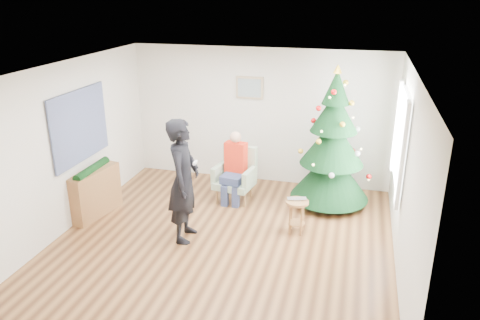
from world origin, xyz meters
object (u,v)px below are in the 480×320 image
(stool, at_px, (296,216))
(armchair, at_px, (236,181))
(console, at_px, (95,193))
(christmas_tree, at_px, (332,144))
(standing_man, at_px, (184,181))

(stool, relative_size, armchair, 0.56)
(console, bearing_deg, armchair, 39.62)
(stool, bearing_deg, christmas_tree, 70.87)
(armchair, bearing_deg, console, -141.33)
(standing_man, height_order, console, standing_man)
(christmas_tree, bearing_deg, console, -159.21)
(stool, xyz_separation_m, standing_man, (-1.62, -0.59, 0.67))
(christmas_tree, xyz_separation_m, armchair, (-1.65, -0.23, -0.76))
(christmas_tree, height_order, stool, christmas_tree)
(armchair, xyz_separation_m, console, (-2.12, -1.20, 0.05))
(console, bearing_deg, standing_man, -1.10)
(stool, relative_size, standing_man, 0.29)
(stool, height_order, console, console)
(console, bearing_deg, stool, 14.27)
(christmas_tree, relative_size, standing_man, 1.30)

